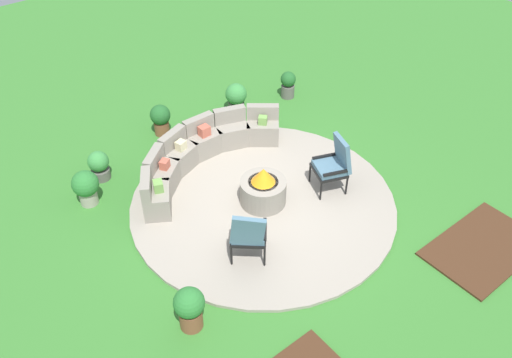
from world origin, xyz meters
name	(u,v)px	position (x,y,z in m)	size (l,w,h in m)	color
ground_plane	(263,204)	(0.00, 0.00, 0.00)	(24.00, 24.00, 0.00)	#387A2D
patio_circle	(263,203)	(0.00, 0.00, 0.03)	(4.72, 4.72, 0.06)	#9E9384
mulch_bed_right	(483,248)	(2.12, -3.10, 0.02)	(1.94, 1.23, 0.04)	#472B19
fire_pit	(263,189)	(0.00, 0.00, 0.35)	(0.82, 0.82, 0.74)	gray
curved_stone_bench	(201,152)	(-0.27, 1.55, 0.37)	(3.48, 1.49, 0.76)	gray
lounge_chair_front_left	(248,233)	(-1.01, -0.86, 0.60)	(0.78, 0.80, 1.03)	black
lounge_chair_front_right	(334,163)	(1.24, -0.48, 0.61)	(0.74, 0.74, 1.07)	black
potted_plant_0	(86,186)	(-2.40, 1.98, 0.38)	(0.48, 0.48, 0.68)	#A89E8E
potted_plant_1	(161,118)	(-0.26, 3.02, 0.38)	(0.42, 0.42, 0.67)	brown
potted_plant_2	(190,307)	(-2.42, -1.34, 0.42)	(0.44, 0.44, 0.74)	brown
potted_plant_3	(236,97)	(1.48, 2.74, 0.36)	(0.47, 0.47, 0.67)	#605B56
potted_plant_4	(288,84)	(2.77, 2.48, 0.33)	(0.35, 0.35, 0.63)	#605B56
potted_plant_5	(99,165)	(-1.92, 2.48, 0.32)	(0.39, 0.39, 0.59)	#605B56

